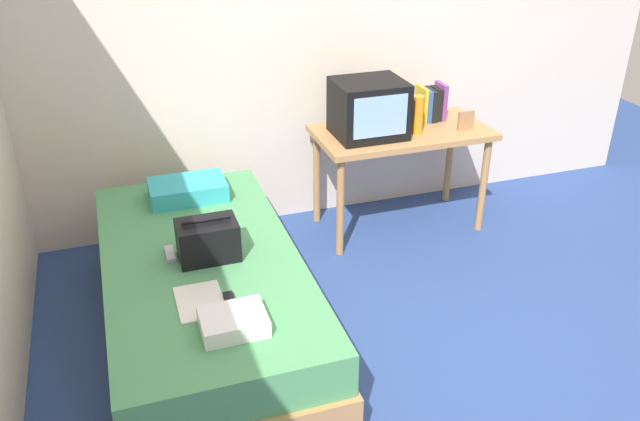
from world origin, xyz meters
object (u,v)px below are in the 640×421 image
book_row (431,103)px  remote_dark (231,303)px  folded_towel (233,322)px  remote_silver (170,254)px  water_bottle (418,115)px  desk (401,142)px  bed (205,299)px  pillow (188,190)px  magazine (200,301)px  picture_frame (466,120)px  tv (369,108)px  handbag (208,240)px

book_row → remote_dark: size_ratio=1.59×
book_row → folded_towel: bearing=-137.2°
book_row → remote_silver: size_ratio=1.72×
water_bottle → desk: bearing=126.2°
bed → water_bottle: 1.83m
pillow → remote_dark: size_ratio=2.85×
book_row → magazine: 2.29m
remote_silver → picture_frame: bearing=17.6°
pillow → folded_towel: pillow is taller
book_row → picture_frame: (0.13, -0.26, -0.05)m
desk → folded_towel: desk is taller
tv → magazine: size_ratio=1.52×
book_row → remote_silver: bearing=-154.7°
book_row → handbag: bearing=-150.3°
tv → remote_silver: bearing=-151.3°
water_bottle → remote_silver: water_bottle is taller
water_bottle → pillow: size_ratio=0.56×
picture_frame → bed: bearing=-159.7°
book_row → picture_frame: book_row is taller
book_row → tv: bearing=-164.8°
water_bottle → tv: bearing=168.1°
book_row → water_bottle: bearing=-134.0°
water_bottle → magazine: size_ratio=0.86×
picture_frame → magazine: (-1.96, -1.09, -0.26)m
magazine → picture_frame: bearing=29.1°
water_bottle → folded_towel: (-1.52, -1.38, -0.29)m
tv → magazine: tv is taller
desk → pillow: (-1.45, -0.15, -0.06)m
remote_dark → desk: bearing=42.0°
picture_frame → pillow: 1.86m
folded_towel → pillow: bearing=89.9°
book_row → remote_dark: bearing=-140.2°
magazine → folded_towel: 0.27m
book_row → remote_dark: (-1.70, -1.41, -0.31)m
bed → desk: size_ratio=1.72×
remote_dark → water_bottle: bearing=38.9°
bed → remote_dark: bearing=-82.2°
pillow → remote_dark: pillow is taller
bed → tv: bearing=33.3°
bed → handbag: handbag is taller
remote_dark → remote_silver: (-0.21, 0.51, 0.00)m
folded_towel → desk: bearing=45.2°
tv → handbag: 1.49m
remote_dark → pillow: bearing=91.1°
desk → book_row: size_ratio=4.67×
water_bottle → remote_silver: 1.87m
bed → desk: desk is taller
handbag → remote_silver: size_ratio=2.08×
desk → remote_silver: bearing=-154.6°
water_bottle → remote_dark: (-1.50, -1.21, -0.32)m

